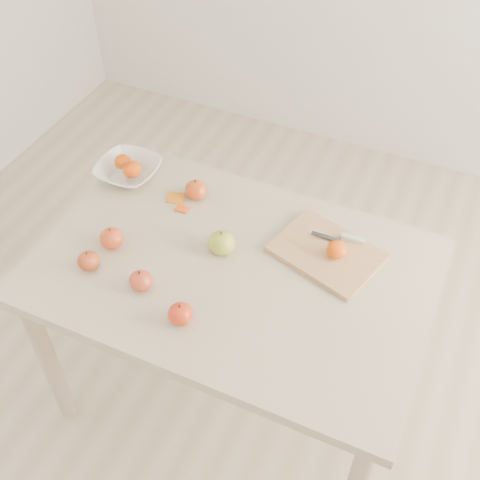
% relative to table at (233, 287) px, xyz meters
% --- Properties ---
extents(ground, '(3.50, 3.50, 0.00)m').
position_rel_table_xyz_m(ground, '(0.00, 0.00, -0.65)').
color(ground, '#C6B293').
rests_on(ground, ground).
extents(table, '(1.20, 0.80, 0.75)m').
position_rel_table_xyz_m(table, '(0.00, 0.00, 0.00)').
color(table, beige).
rests_on(table, ground).
extents(cutting_board, '(0.37, 0.31, 0.02)m').
position_rel_table_xyz_m(cutting_board, '(0.24, 0.17, 0.11)').
color(cutting_board, tan).
rests_on(cutting_board, table).
extents(board_tangerine, '(0.06, 0.06, 0.05)m').
position_rel_table_xyz_m(board_tangerine, '(0.27, 0.16, 0.14)').
color(board_tangerine, '#D65607').
rests_on(board_tangerine, cutting_board).
extents(fruit_bowl, '(0.22, 0.22, 0.05)m').
position_rel_table_xyz_m(fruit_bowl, '(-0.52, 0.23, 0.13)').
color(fruit_bowl, white).
rests_on(fruit_bowl, table).
extents(bowl_tangerine_near, '(0.06, 0.06, 0.05)m').
position_rel_table_xyz_m(bowl_tangerine_near, '(-0.54, 0.24, 0.15)').
color(bowl_tangerine_near, '#CB3807').
rests_on(bowl_tangerine_near, fruit_bowl).
extents(bowl_tangerine_far, '(0.07, 0.07, 0.06)m').
position_rel_table_xyz_m(bowl_tangerine_far, '(-0.49, 0.22, 0.15)').
color(bowl_tangerine_far, '#C74F07').
rests_on(bowl_tangerine_far, fruit_bowl).
extents(orange_peel_a, '(0.07, 0.06, 0.01)m').
position_rel_table_xyz_m(orange_peel_a, '(-0.31, 0.20, 0.10)').
color(orange_peel_a, '#CB6A0E').
rests_on(orange_peel_a, table).
extents(orange_peel_b, '(0.05, 0.04, 0.01)m').
position_rel_table_xyz_m(orange_peel_b, '(-0.26, 0.16, 0.10)').
color(orange_peel_b, '#DF530F').
rests_on(orange_peel_b, table).
extents(paring_knife, '(0.17, 0.05, 0.01)m').
position_rel_table_xyz_m(paring_knife, '(0.29, 0.24, 0.12)').
color(paring_knife, silver).
rests_on(paring_knife, cutting_board).
extents(apple_green, '(0.09, 0.09, 0.08)m').
position_rel_table_xyz_m(apple_green, '(-0.06, 0.04, 0.14)').
color(apple_green, '#64921C').
rests_on(apple_green, table).
extents(apple_red_a, '(0.07, 0.07, 0.07)m').
position_rel_table_xyz_m(apple_red_a, '(-0.25, 0.24, 0.13)').
color(apple_red_a, '#A00F08').
rests_on(apple_red_a, table).
extents(apple_red_e, '(0.07, 0.07, 0.06)m').
position_rel_table_xyz_m(apple_red_e, '(-0.05, -0.25, 0.13)').
color(apple_red_e, maroon).
rests_on(apple_red_e, table).
extents(apple_red_b, '(0.08, 0.08, 0.07)m').
position_rel_table_xyz_m(apple_red_b, '(-0.38, -0.08, 0.13)').
color(apple_red_b, '#A01914').
rests_on(apple_red_b, table).
extents(apple_red_c, '(0.07, 0.07, 0.06)m').
position_rel_table_xyz_m(apple_red_c, '(-0.21, -0.19, 0.13)').
color(apple_red_c, maroon).
rests_on(apple_red_c, table).
extents(apple_red_d, '(0.07, 0.07, 0.06)m').
position_rel_table_xyz_m(apple_red_d, '(-0.40, -0.18, 0.13)').
color(apple_red_d, maroon).
rests_on(apple_red_d, table).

